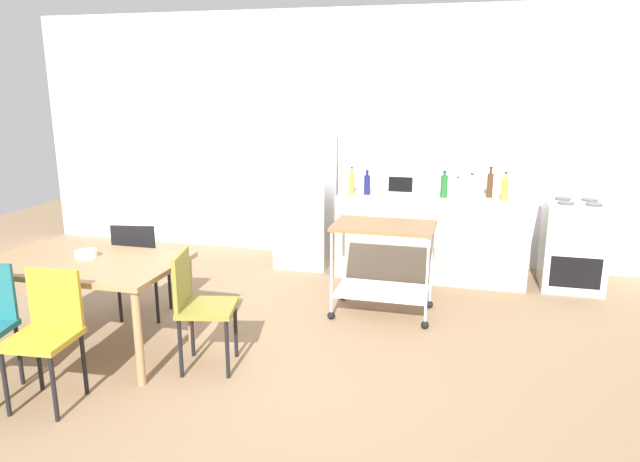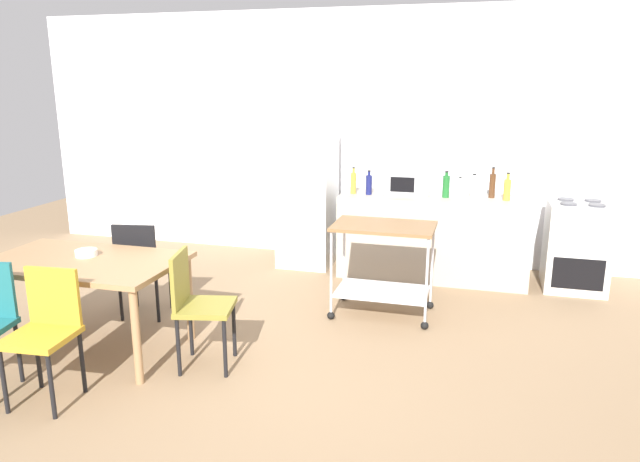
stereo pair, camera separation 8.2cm
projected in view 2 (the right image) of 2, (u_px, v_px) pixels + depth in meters
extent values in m
plane|color=#8C7051|center=(273.00, 376.00, 4.31)|extent=(12.00, 12.00, 0.00)
cube|color=white|center=(364.00, 137.00, 6.94)|extent=(8.40, 0.12, 2.90)
cube|color=#A89E8E|center=(433.00, 237.00, 6.39)|extent=(2.00, 0.64, 0.90)
cube|color=#A37A51|center=(82.00, 262.00, 4.57)|extent=(1.50, 0.90, 0.04)
cylinder|color=#A37A51|center=(136.00, 337.00, 4.12)|extent=(0.06, 0.06, 0.71)
cylinder|color=#A37A51|center=(48.00, 284.00, 5.21)|extent=(0.06, 0.06, 0.71)
cylinder|color=#A37A51|center=(189.00, 299.00, 4.85)|extent=(0.06, 0.06, 0.71)
cube|color=olive|center=(206.00, 307.00, 4.35)|extent=(0.48, 0.48, 0.04)
cube|color=olive|center=(180.00, 279.00, 4.31)|extent=(0.11, 0.38, 0.40)
cylinder|color=black|center=(225.00, 348.00, 4.24)|extent=(0.03, 0.03, 0.45)
cylinder|color=black|center=(234.00, 329.00, 4.57)|extent=(0.03, 0.03, 0.45)
cylinder|color=black|center=(178.00, 347.00, 4.26)|extent=(0.03, 0.03, 0.45)
cylinder|color=black|center=(191.00, 328.00, 4.59)|extent=(0.03, 0.03, 0.45)
cylinder|color=black|center=(19.00, 353.00, 4.17)|extent=(0.03, 0.03, 0.45)
cube|color=gold|center=(40.00, 337.00, 3.84)|extent=(0.43, 0.43, 0.04)
cube|color=gold|center=(53.00, 296.00, 3.96)|extent=(0.38, 0.06, 0.40)
cylinder|color=black|center=(4.00, 382.00, 3.77)|extent=(0.03, 0.03, 0.45)
cylinder|color=black|center=(51.00, 387.00, 3.71)|extent=(0.03, 0.03, 0.45)
cylinder|color=black|center=(38.00, 358.00, 4.10)|extent=(0.03, 0.03, 0.45)
cylinder|color=black|center=(82.00, 362.00, 4.03)|extent=(0.03, 0.03, 0.45)
cube|color=black|center=(144.00, 265.00, 5.34)|extent=(0.46, 0.46, 0.04)
cube|color=black|center=(134.00, 248.00, 5.11)|extent=(0.38, 0.09, 0.40)
cylinder|color=black|center=(171.00, 285.00, 5.55)|extent=(0.03, 0.03, 0.45)
cylinder|color=black|center=(136.00, 284.00, 5.58)|extent=(0.03, 0.03, 0.45)
cylinder|color=black|center=(157.00, 298.00, 5.22)|extent=(0.03, 0.03, 0.45)
cylinder|color=black|center=(121.00, 297.00, 5.25)|extent=(0.03, 0.03, 0.45)
cube|color=white|center=(576.00, 246.00, 6.03)|extent=(0.60, 0.60, 0.90)
cube|color=black|center=(578.00, 274.00, 5.80)|extent=(0.48, 0.01, 0.32)
cylinder|color=#47474C|center=(569.00, 204.00, 5.84)|extent=(0.16, 0.16, 0.02)
cylinder|color=#47474C|center=(597.00, 205.00, 5.78)|extent=(0.16, 0.16, 0.02)
cylinder|color=#47474C|center=(566.00, 199.00, 6.07)|extent=(0.16, 0.16, 0.02)
cylinder|color=#47474C|center=(593.00, 201.00, 6.00)|extent=(0.16, 0.16, 0.02)
cube|color=white|center=(307.00, 199.00, 6.78)|extent=(0.60, 0.60, 1.55)
cylinder|color=silver|center=(315.00, 198.00, 6.42)|extent=(0.02, 0.02, 0.50)
cube|color=brown|center=(384.00, 226.00, 5.25)|extent=(0.90, 0.56, 0.03)
cube|color=silver|center=(382.00, 291.00, 5.41)|extent=(0.83, 0.52, 0.02)
cylinder|color=silver|center=(331.00, 272.00, 5.22)|extent=(0.02, 0.02, 0.76)
sphere|color=black|center=(331.00, 315.00, 5.33)|extent=(0.07, 0.07, 0.07)
cylinder|color=silver|center=(427.00, 280.00, 5.01)|extent=(0.02, 0.02, 0.76)
sphere|color=black|center=(425.00, 326.00, 5.11)|extent=(0.07, 0.07, 0.07)
cylinder|color=silver|center=(344.00, 256.00, 5.69)|extent=(0.02, 0.02, 0.76)
sphere|color=black|center=(344.00, 297.00, 5.79)|extent=(0.07, 0.07, 0.07)
cylinder|color=silver|center=(432.00, 263.00, 5.47)|extent=(0.02, 0.02, 0.76)
sphere|color=black|center=(430.00, 305.00, 5.57)|extent=(0.07, 0.07, 0.07)
cylinder|color=gold|center=(353.00, 183.00, 6.40)|extent=(0.06, 0.06, 0.23)
cylinder|color=gold|center=(354.00, 171.00, 6.37)|extent=(0.03, 0.03, 0.05)
cylinder|color=black|center=(354.00, 168.00, 6.36)|extent=(0.03, 0.03, 0.01)
cylinder|color=navy|center=(369.00, 185.00, 6.35)|extent=(0.07, 0.07, 0.21)
cylinder|color=navy|center=(369.00, 173.00, 6.32)|extent=(0.03, 0.03, 0.04)
cylinder|color=black|center=(369.00, 171.00, 6.32)|extent=(0.03, 0.03, 0.01)
cube|color=silver|center=(408.00, 182.00, 6.38)|extent=(0.46, 0.34, 0.26)
cube|color=black|center=(402.00, 185.00, 6.23)|extent=(0.25, 0.01, 0.16)
cylinder|color=#1E6628|center=(446.00, 187.00, 6.19)|extent=(0.07, 0.07, 0.23)
cylinder|color=#1E6628|center=(447.00, 174.00, 6.15)|extent=(0.03, 0.03, 0.04)
cylinder|color=black|center=(447.00, 172.00, 6.15)|extent=(0.04, 0.04, 0.01)
cylinder|color=silver|center=(460.00, 191.00, 6.14)|extent=(0.06, 0.06, 0.16)
cylinder|color=silver|center=(460.00, 181.00, 6.11)|extent=(0.03, 0.03, 0.06)
cylinder|color=black|center=(460.00, 178.00, 6.10)|extent=(0.03, 0.03, 0.01)
cylinder|color=silver|center=(474.00, 188.00, 6.17)|extent=(0.07, 0.07, 0.20)
cylinder|color=silver|center=(475.00, 177.00, 6.14)|extent=(0.03, 0.03, 0.04)
cylinder|color=black|center=(475.00, 174.00, 6.14)|extent=(0.04, 0.04, 0.01)
cylinder|color=#4C2D19|center=(492.00, 186.00, 6.17)|extent=(0.06, 0.06, 0.25)
cylinder|color=#4C2D19|center=(493.00, 171.00, 6.13)|extent=(0.03, 0.03, 0.06)
cylinder|color=black|center=(494.00, 168.00, 6.13)|extent=(0.03, 0.03, 0.01)
cylinder|color=gold|center=(507.00, 190.00, 6.03)|extent=(0.07, 0.07, 0.22)
cylinder|color=gold|center=(508.00, 177.00, 6.00)|extent=(0.03, 0.03, 0.06)
cylinder|color=black|center=(508.00, 173.00, 5.99)|extent=(0.04, 0.04, 0.01)
cylinder|color=white|center=(86.00, 253.00, 4.65)|extent=(0.17, 0.17, 0.05)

